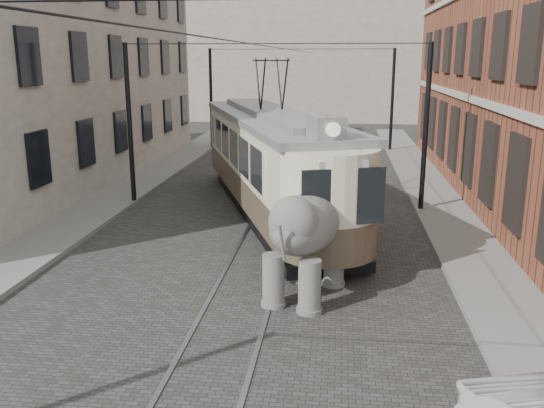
# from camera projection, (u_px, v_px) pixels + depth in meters

# --- Properties ---
(ground) EXTENTS (120.00, 120.00, 0.00)m
(ground) POSITION_uv_depth(u_px,v_px,m) (256.00, 263.00, 15.95)
(ground) COLOR #3C3A38
(tram_rails) EXTENTS (1.54, 80.00, 0.02)m
(tram_rails) POSITION_uv_depth(u_px,v_px,m) (256.00, 262.00, 15.94)
(tram_rails) COLOR slate
(tram_rails) RESTS_ON ground
(sidewalk_right) EXTENTS (2.00, 60.00, 0.15)m
(sidewalk_right) POSITION_uv_depth(u_px,v_px,m) (481.00, 269.00, 15.26)
(sidewalk_right) COLOR slate
(sidewalk_right) RESTS_ON ground
(sidewalk_left) EXTENTS (2.00, 60.00, 0.15)m
(sidewalk_left) POSITION_uv_depth(u_px,v_px,m) (32.00, 251.00, 16.66)
(sidewalk_left) COLOR slate
(sidewalk_left) RESTS_ON ground
(stucco_building) EXTENTS (7.00, 24.00, 10.00)m
(stucco_building) POSITION_uv_depth(u_px,v_px,m) (41.00, 69.00, 25.58)
(stucco_building) COLOR gray
(stucco_building) RESTS_ON ground
(distant_block) EXTENTS (28.00, 10.00, 14.00)m
(distant_block) POSITION_uv_depth(u_px,v_px,m) (318.00, 40.00, 52.74)
(distant_block) COLOR gray
(distant_block) RESTS_ON ground
(catenary) EXTENTS (11.00, 30.20, 6.00)m
(catenary) POSITION_uv_depth(u_px,v_px,m) (270.00, 131.00, 20.05)
(catenary) COLOR black
(catenary) RESTS_ON ground
(tram) EXTENTS (7.27, 13.84, 5.43)m
(tram) POSITION_uv_depth(u_px,v_px,m) (271.00, 138.00, 20.39)
(tram) COLOR beige
(tram) RESTS_ON ground
(elephant) EXTENTS (3.64, 4.95, 2.71)m
(elephant) POSITION_uv_depth(u_px,v_px,m) (305.00, 241.00, 13.46)
(elephant) COLOR #65635E
(elephant) RESTS_ON ground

